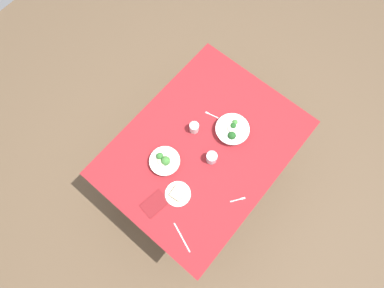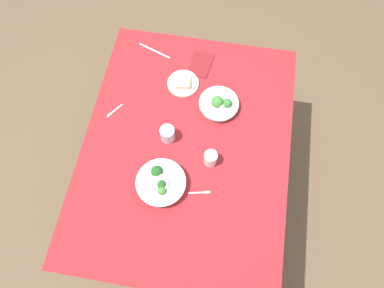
% 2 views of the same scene
% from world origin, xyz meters
% --- Properties ---
extents(ground_plane, '(6.00, 6.00, 0.00)m').
position_xyz_m(ground_plane, '(0.00, 0.00, 0.00)').
color(ground_plane, brown).
extents(dining_table, '(1.45, 1.09, 0.77)m').
position_xyz_m(dining_table, '(0.00, 0.00, 0.66)').
color(dining_table, maroon).
rests_on(dining_table, ground_plane).
extents(broccoli_bowl_far, '(0.25, 0.25, 0.09)m').
position_xyz_m(broccoli_bowl_far, '(-0.23, 0.09, 0.80)').
color(broccoli_bowl_far, white).
rests_on(broccoli_bowl_far, dining_table).
extents(broccoli_bowl_near, '(0.22, 0.22, 0.09)m').
position_xyz_m(broccoli_bowl_near, '(0.27, -0.14, 0.80)').
color(broccoli_bowl_near, silver).
rests_on(broccoli_bowl_near, dining_table).
extents(bread_side_plate, '(0.18, 0.18, 0.04)m').
position_xyz_m(bread_side_plate, '(0.38, 0.09, 0.78)').
color(bread_side_plate, silver).
rests_on(bread_side_plate, dining_table).
extents(water_glass_center, '(0.08, 0.08, 0.09)m').
position_xyz_m(water_glass_center, '(0.04, 0.10, 0.81)').
color(water_glass_center, silver).
rests_on(water_glass_center, dining_table).
extents(water_glass_side, '(0.07, 0.07, 0.08)m').
position_xyz_m(water_glass_side, '(-0.06, -0.14, 0.81)').
color(water_glass_side, silver).
rests_on(water_glass_side, dining_table).
extents(fork_by_far_bowl, '(0.04, 0.11, 0.00)m').
position_xyz_m(fork_by_far_bowl, '(-0.24, -0.12, 0.77)').
color(fork_by_far_bowl, '#B7B7BC').
rests_on(fork_by_far_bowl, dining_table).
extents(fork_by_near_bowl, '(0.10, 0.07, 0.00)m').
position_xyz_m(fork_by_near_bowl, '(0.14, 0.43, 0.77)').
color(fork_by_near_bowl, '#B7B7BC').
rests_on(fork_by_near_bowl, dining_table).
extents(table_knife_left, '(0.08, 0.20, 0.00)m').
position_xyz_m(table_knife_left, '(0.58, 0.30, 0.77)').
color(table_knife_left, '#B7B7BC').
rests_on(table_knife_left, dining_table).
extents(napkin_folded_upper, '(0.19, 0.14, 0.01)m').
position_xyz_m(napkin_folded_upper, '(0.54, 0.01, 0.77)').
color(napkin_folded_upper, maroon).
rests_on(napkin_folded_upper, dining_table).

